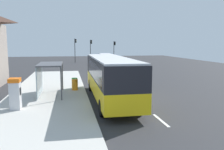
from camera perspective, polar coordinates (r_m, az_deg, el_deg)
ground_plane at (r=32.42m, az=-2.17°, el=0.19°), size 56.00×92.00×0.04m
sidewalk_platform at (r=20.29m, az=-15.20°, el=-4.33°), size 6.20×30.00×0.18m
lane_stripe_seg_0 at (r=13.48m, az=11.80°, el=-10.74°), size 0.16×2.20×0.01m
lane_stripe_seg_1 at (r=18.02m, az=5.72°, el=-5.89°), size 0.16×2.20×0.01m
lane_stripe_seg_2 at (r=22.75m, az=2.18°, el=-2.99°), size 0.16×2.20×0.01m
lane_stripe_seg_3 at (r=27.58m, az=-0.13°, el=-1.09°), size 0.16×2.20×0.01m
lane_stripe_seg_4 at (r=32.46m, az=-1.74°, el=0.25°), size 0.16×2.20×0.01m
lane_stripe_seg_5 at (r=37.37m, az=-2.93°, el=1.23°), size 0.16×2.20×0.01m
lane_stripe_seg_6 at (r=42.30m, az=-3.84°, el=1.99°), size 0.16×2.20×0.01m
lane_stripe_seg_7 at (r=47.25m, az=-4.56°, el=2.58°), size 0.16×2.20×0.01m
bus at (r=17.27m, az=-0.50°, el=-0.25°), size 2.62×11.03×3.21m
white_van at (r=43.99m, az=-1.57°, el=3.97°), size 2.09×5.23×2.30m
sedan_near at (r=54.53m, az=-3.23°, el=4.11°), size 1.91×4.43×1.52m
ticket_machine at (r=15.64m, az=-22.50°, el=-4.18°), size 0.66×0.76×1.94m
recycling_bin_orange at (r=20.72m, az=-9.04°, el=-2.32°), size 0.52×0.52×0.95m
recycling_bin_green at (r=21.41m, az=-9.10°, el=-2.00°), size 0.52×0.52×0.95m
traffic_light_near_side at (r=52.62m, az=0.57°, el=6.55°), size 0.49×0.28×4.69m
traffic_light_far_side at (r=52.44m, az=-8.93°, el=6.82°), size 0.49×0.28×5.25m
traffic_light_median at (r=53.46m, az=-5.18°, el=6.76°), size 0.49×0.28×5.03m
bus_shelter at (r=18.95m, az=-15.69°, el=0.96°), size 1.80×4.00×2.50m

